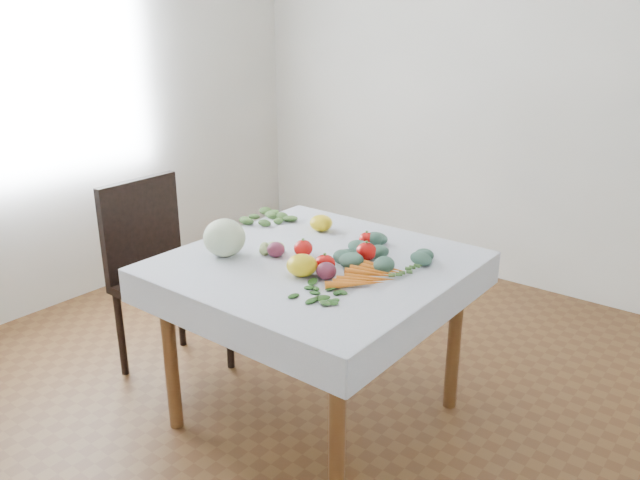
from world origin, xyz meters
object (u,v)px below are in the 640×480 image
Objects in this scene: cabbage at (224,238)px; heirloom_back at (321,223)px; table at (316,283)px; chair at (158,265)px; carrot_bunch at (370,276)px.

heirloom_back is at bearing 76.59° from cabbage.
heirloom_back is at bearing 124.74° from table.
carrot_bunch is (1.17, 0.11, 0.22)m from chair.
table is 0.31m from carrot_bunch.
carrot_bunch is (0.29, -0.03, 0.12)m from table.
chair is 0.62m from cabbage.
cabbage is at bearing -103.41° from heirloom_back.
carrot_bunch is at bearing -6.19° from table.
cabbage is 0.52m from heirloom_back.
chair reaches higher than table.
table is at bearing -55.26° from heirloom_back.
table is 0.43m from cabbage.
cabbage is (-0.33, -0.19, 0.18)m from table.
heirloom_back is (0.66, 0.45, 0.24)m from chair.
chair is 1.19m from carrot_bunch.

